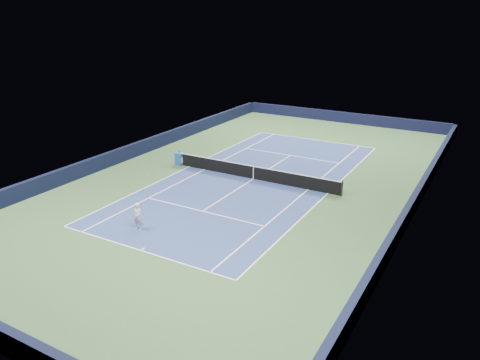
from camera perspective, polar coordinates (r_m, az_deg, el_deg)
The scene contains 19 objects.
ground at distance 32.91m, azimuth 1.65°, elevation 0.13°, with size 40.00×40.00×0.00m, color #30512C.
wall_far at distance 50.46m, azimuth 12.43°, elevation 7.48°, with size 22.00×0.35×1.10m, color black.
wall_right at distance 29.57m, azimuth 20.50°, elevation -2.46°, with size 0.35×40.00×1.10m, color black.
wall_left at distance 38.75m, azimuth -12.64°, elevation 3.63°, with size 0.35×40.00×1.10m, color black.
court_surface at distance 32.91m, azimuth 1.65°, elevation 0.13°, with size 10.97×23.77×0.01m, color navy.
baseline_far at distance 43.27m, azimuth 9.12°, elevation 4.86°, with size 10.97×0.08×0.00m, color white.
baseline_near at distance 23.99m, azimuth -12.02°, elevation -8.40°, with size 10.97×0.08×0.00m, color white.
sideline_doubles_right at distance 30.89m, azimuth 10.66°, elevation -1.60°, with size 0.08×23.77×0.00m, color white.
sideline_doubles_left at distance 35.66m, azimuth -6.15°, elevation 1.65°, with size 0.08×23.77×0.00m, color white.
sideline_singles_right at distance 31.31m, azimuth 8.30°, elevation -1.14°, with size 0.08×23.77×0.00m, color white.
sideline_singles_left at distance 34.91m, azimuth -4.32°, elevation 1.30°, with size 0.08×23.77×0.00m, color white.
service_line_far at distance 38.38m, azimuth 6.16°, elevation 3.01°, with size 8.23×0.08×0.00m, color white.
service_line_near at distance 27.83m, azimuth -4.60°, elevation -3.81°, with size 8.23×0.08×0.00m, color white.
center_service_line at distance 32.90m, azimuth 1.65°, elevation 0.14°, with size 0.08×12.80×0.00m, color white.
center_mark_far at distance 43.14m, azimuth 9.05°, elevation 4.82°, with size 0.08×0.30×0.00m, color white.
center_mark_near at distance 24.08m, azimuth -11.79°, elevation -8.25°, with size 0.08×0.30×0.00m, color white.
tennis_net at distance 32.74m, azimuth 1.65°, elevation 0.96°, with size 12.90×0.10×1.07m.
sponsor_cube at distance 36.04m, azimuth -7.34°, elevation 2.58°, with size 0.62×0.57×0.95m.
tennis_player at distance 25.86m, azimuth -12.37°, elevation -4.36°, with size 0.76×1.26×2.88m.
Camera 1 is at (14.47, -27.29, 11.35)m, focal length 35.00 mm.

